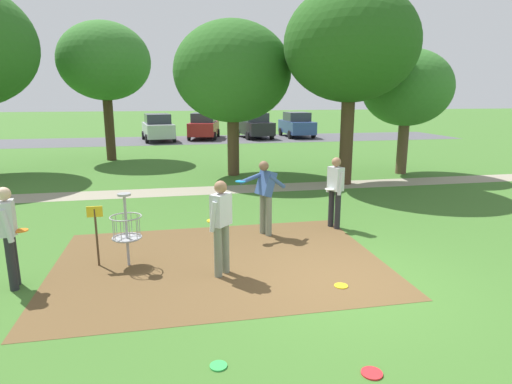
% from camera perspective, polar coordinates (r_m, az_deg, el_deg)
% --- Properties ---
extents(ground_plane, '(160.00, 160.00, 0.00)m').
position_cam_1_polar(ground_plane, '(7.65, 11.95, -11.72)').
color(ground_plane, '#3D6B28').
extents(dirt_tee_pad, '(6.16, 4.48, 0.01)m').
position_cam_1_polar(dirt_tee_pad, '(8.37, -4.86, -9.22)').
color(dirt_tee_pad, brown).
rests_on(dirt_tee_pad, ground).
extents(disc_golf_basket, '(0.98, 0.58, 1.39)m').
position_cam_1_polar(disc_golf_basket, '(8.31, -17.25, -4.46)').
color(disc_golf_basket, '#9E9EA3').
rests_on(disc_golf_basket, ground).
extents(player_foreground_watching, '(0.45, 0.50, 1.71)m').
position_cam_1_polar(player_foreground_watching, '(10.33, 10.47, 0.47)').
color(player_foreground_watching, '#232328').
rests_on(player_foreground_watching, ground).
extents(player_throwing, '(1.17, 0.49, 1.71)m').
position_cam_1_polar(player_throwing, '(9.64, 1.22, -0.09)').
color(player_throwing, slate).
rests_on(player_throwing, ground).
extents(player_waiting_left, '(0.43, 0.49, 1.71)m').
position_cam_1_polar(player_waiting_left, '(8.05, -29.99, -4.60)').
color(player_waiting_left, '#232328').
rests_on(player_waiting_left, ground).
extents(player_waiting_right, '(0.45, 0.45, 1.71)m').
position_cam_1_polar(player_waiting_right, '(7.51, -4.66, -4.05)').
color(player_waiting_right, slate).
rests_on(player_waiting_right, ground).
extents(frisbee_near_basket, '(0.21, 0.21, 0.02)m').
position_cam_1_polar(frisbee_near_basket, '(5.49, -5.01, -22.02)').
color(frisbee_near_basket, green).
rests_on(frisbee_near_basket, ground).
extents(frisbee_by_tee, '(0.23, 0.23, 0.02)m').
position_cam_1_polar(frisbee_by_tee, '(7.49, 11.23, -12.14)').
color(frisbee_by_tee, gold).
rests_on(frisbee_by_tee, ground).
extents(frisbee_mid_grass, '(0.25, 0.25, 0.02)m').
position_cam_1_polar(frisbee_mid_grass, '(5.52, 15.13, -22.22)').
color(frisbee_mid_grass, red).
rests_on(frisbee_mid_grass, ground).
extents(frisbee_far_right, '(0.22, 0.22, 0.02)m').
position_cam_1_polar(frisbee_far_right, '(10.74, 1.04, -4.12)').
color(frisbee_far_right, green).
rests_on(frisbee_far_right, ground).
extents(tree_near_left, '(3.48, 3.48, 4.88)m').
position_cam_1_polar(tree_near_left, '(18.20, 19.41, 12.87)').
color(tree_near_left, brown).
rests_on(tree_near_left, ground).
extents(tree_near_right, '(4.54, 4.54, 6.73)m').
position_cam_1_polar(tree_near_right, '(15.59, 12.50, 18.54)').
color(tree_near_right, '#4C3823').
rests_on(tree_near_right, ground).
extents(tree_mid_left, '(4.24, 4.24, 6.46)m').
position_cam_1_polar(tree_mid_left, '(22.09, -19.48, 16.00)').
color(tree_mid_left, '#422D1E').
rests_on(tree_mid_left, ground).
extents(tree_mid_center, '(4.47, 4.47, 5.88)m').
position_cam_1_polar(tree_mid_center, '(16.93, -3.15, 15.59)').
color(tree_mid_center, '#4C3823').
rests_on(tree_mid_center, ground).
extents(parking_lot_strip, '(36.00, 6.00, 0.01)m').
position_cam_1_polar(parking_lot_strip, '(30.97, -5.97, 6.96)').
color(parking_lot_strip, '#4C4C51').
rests_on(parking_lot_strip, ground).
extents(parked_car_leftmost, '(2.40, 4.41, 1.84)m').
position_cam_1_polar(parked_car_leftmost, '(30.54, -12.91, 8.36)').
color(parked_car_leftmost, '#B2B7BC').
rests_on(parked_car_leftmost, ground).
extents(parked_car_center_left, '(2.61, 4.48, 1.84)m').
position_cam_1_polar(parked_car_center_left, '(31.59, -6.93, 8.72)').
color(parked_car_center_left, maroon).
rests_on(parked_car_center_left, ground).
extents(parked_car_center_right, '(2.38, 4.40, 1.84)m').
position_cam_1_polar(parked_car_center_right, '(31.87, -0.25, 8.85)').
color(parked_car_center_right, black).
rests_on(parked_car_center_right, ground).
extents(parked_car_rightmost, '(1.99, 4.21, 1.84)m').
position_cam_1_polar(parked_car_rightmost, '(32.79, 5.42, 8.90)').
color(parked_car_rightmost, '#2D4784').
rests_on(parked_car_rightmost, ground).
extents(gravel_path, '(40.00, 1.27, 0.00)m').
position_cam_1_polar(gravel_path, '(14.70, 0.18, 0.50)').
color(gravel_path, gray).
rests_on(gravel_path, ground).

